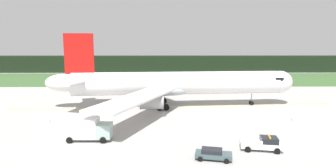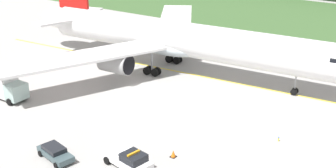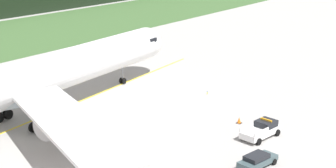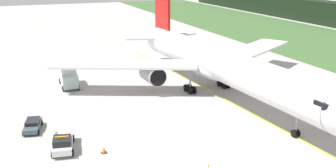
{
  "view_description": "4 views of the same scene",
  "coord_description": "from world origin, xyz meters",
  "px_view_note": "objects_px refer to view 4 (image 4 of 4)",
  "views": [
    {
      "loc": [
        -0.68,
        -49.44,
        13.68
      ],
      "look_at": [
        -0.11,
        8.09,
        5.03
      ],
      "focal_mm": 29.21,
      "sensor_mm": 36.0,
      "label": 1
    },
    {
      "loc": [
        35.17,
        -43.31,
        22.63
      ],
      "look_at": [
        7.89,
        -3.78,
        3.58
      ],
      "focal_mm": 47.34,
      "sensor_mm": 36.0,
      "label": 2
    },
    {
      "loc": [
        -34.26,
        -36.43,
        21.02
      ],
      "look_at": [
        9.41,
        -5.03,
        4.8
      ],
      "focal_mm": 51.67,
      "sensor_mm": 36.0,
      "label": 3
    },
    {
      "loc": [
        51.67,
        -19.43,
        19.36
      ],
      "look_at": [
        7.15,
        -1.77,
        4.61
      ],
      "focal_mm": 41.21,
      "sensor_mm": 36.0,
      "label": 4
    }
  ],
  "objects_px": {
    "catering_truck": "(68,76)",
    "staff_car": "(33,125)",
    "apron_cone": "(104,150)",
    "airliner": "(216,63)",
    "ops_pickup_truck": "(63,142)"
  },
  "relations": [
    {
      "from": "airliner",
      "to": "ops_pickup_truck",
      "type": "distance_m",
      "value": 27.32
    },
    {
      "from": "ops_pickup_truck",
      "to": "staff_car",
      "type": "bearing_deg",
      "value": -158.03
    },
    {
      "from": "ops_pickup_truck",
      "to": "catering_truck",
      "type": "distance_m",
      "value": 23.83
    },
    {
      "from": "staff_car",
      "to": "apron_cone",
      "type": "bearing_deg",
      "value": 36.31
    },
    {
      "from": "staff_car",
      "to": "apron_cone",
      "type": "height_order",
      "value": "staff_car"
    },
    {
      "from": "catering_truck",
      "to": "staff_car",
      "type": "relative_size",
      "value": 1.37
    },
    {
      "from": "airliner",
      "to": "catering_truck",
      "type": "distance_m",
      "value": 24.44
    },
    {
      "from": "airliner",
      "to": "catering_truck",
      "type": "relative_size",
      "value": 8.55
    },
    {
      "from": "catering_truck",
      "to": "apron_cone",
      "type": "bearing_deg",
      "value": 0.32
    },
    {
      "from": "ops_pickup_truck",
      "to": "apron_cone",
      "type": "xyz_separation_m",
      "value": [
        2.33,
        4.0,
        -0.55
      ]
    },
    {
      "from": "catering_truck",
      "to": "apron_cone",
      "type": "distance_m",
      "value": 25.86
    },
    {
      "from": "airliner",
      "to": "apron_cone",
      "type": "height_order",
      "value": "airliner"
    },
    {
      "from": "airliner",
      "to": "staff_car",
      "type": "distance_m",
      "value": 28.07
    },
    {
      "from": "ops_pickup_truck",
      "to": "airliner",
      "type": "bearing_deg",
      "value": 114.17
    },
    {
      "from": "ops_pickup_truck",
      "to": "apron_cone",
      "type": "distance_m",
      "value": 4.66
    }
  ]
}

